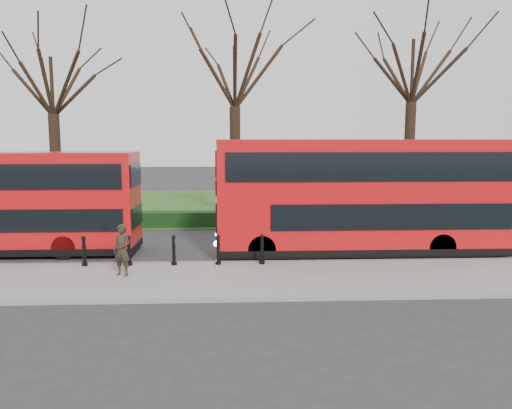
{
  "coord_description": "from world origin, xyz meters",
  "views": [
    {
      "loc": [
        1.91,
        -18.36,
        4.55
      ],
      "look_at": [
        2.76,
        0.5,
        2.0
      ],
      "focal_mm": 35.0,
      "sensor_mm": 36.0,
      "label": 1
    }
  ],
  "objects_px": {
    "bollard_row": "(174,251)",
    "bus_rear": "(362,197)",
    "bus_lead": "(7,203)",
    "pedestrian": "(122,250)"
  },
  "relations": [
    {
      "from": "bollard_row",
      "to": "bus_rear",
      "type": "xyz_separation_m",
      "value": [
        7.05,
        1.9,
        1.6
      ]
    },
    {
      "from": "bollard_row",
      "to": "bus_rear",
      "type": "distance_m",
      "value": 7.48
    },
    {
      "from": "bus_lead",
      "to": "pedestrian",
      "type": "height_order",
      "value": "bus_lead"
    },
    {
      "from": "bollard_row",
      "to": "bus_lead",
      "type": "distance_m",
      "value": 7.33
    },
    {
      "from": "bollard_row",
      "to": "bus_lead",
      "type": "height_order",
      "value": "bus_lead"
    },
    {
      "from": "bus_lead",
      "to": "pedestrian",
      "type": "relative_size",
      "value": 5.99
    },
    {
      "from": "bollard_row",
      "to": "bus_rear",
      "type": "bearing_deg",
      "value": 15.11
    },
    {
      "from": "bus_rear",
      "to": "pedestrian",
      "type": "relative_size",
      "value": 6.72
    },
    {
      "from": "bollard_row",
      "to": "bus_lead",
      "type": "relative_size",
      "value": 0.63
    },
    {
      "from": "bollard_row",
      "to": "bus_rear",
      "type": "relative_size",
      "value": 0.56
    }
  ]
}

